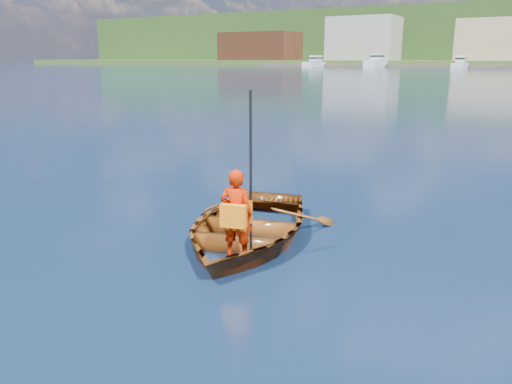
# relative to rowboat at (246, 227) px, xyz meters

# --- Properties ---
(ground) EXTENTS (600.00, 600.00, 0.00)m
(ground) POSITION_rel_rowboat_xyz_m (-0.48, 0.07, -0.20)
(ground) COLOR #0E2040
(ground) RESTS_ON ground
(rowboat) EXTENTS (3.14, 3.87, 0.71)m
(rowboat) POSITION_rel_rowboat_xyz_m (0.00, 0.00, 0.00)
(rowboat) COLOR maroon
(rowboat) RESTS_ON ground
(child_paddler) EXTENTS (0.49, 0.41, 2.17)m
(child_paddler) POSITION_rel_rowboat_xyz_m (0.35, -0.84, 0.50)
(child_paddler) COLOR red
(child_paddler) RESTS_ON ground
(waterfront_buildings) EXTENTS (202.00, 16.00, 14.00)m
(waterfront_buildings) POSITION_rel_rowboat_xyz_m (-8.21, 165.07, 7.54)
(waterfront_buildings) COLOR brown
(waterfront_buildings) RESTS_ON ground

